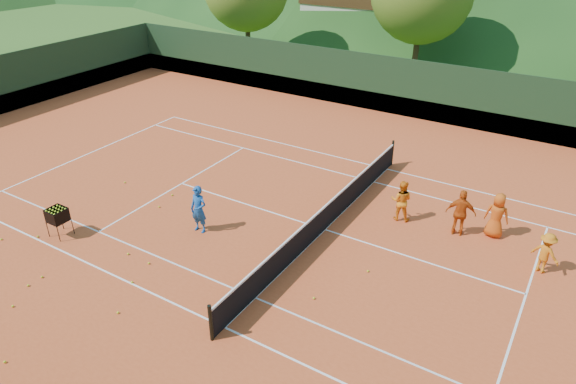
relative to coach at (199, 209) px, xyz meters
The scene contains 26 objects.
ground 4.27m from the coach, 32.57° to the left, with size 400.00×400.00×0.00m, color #2C5119.
clay_court 4.27m from the coach, 32.57° to the left, with size 40.00×24.00×0.02m, color #BE461E.
coach is the anchor object (origin of this frame).
student_a 6.87m from the coach, 37.95° to the left, with size 0.72×0.56×1.48m, color orange.
student_b 8.58m from the coach, 30.31° to the left, with size 0.95×0.40×1.63m, color #CB5112.
student_c 9.73m from the coach, 29.91° to the left, with size 0.76×0.50×1.56m, color #CB5012.
student_d 10.72m from the coach, 19.69° to the left, with size 0.85×0.49×1.31m, color orange.
tennis_ball_1 5.00m from the coach, 167.19° to the left, with size 0.07×0.07×0.07m, color #C8D723.
tennis_ball_2 2.61m from the coach, 114.23° to the right, with size 0.07×0.07×0.07m, color #C8D723.
tennis_ball_3 5.44m from the coach, 115.14° to the right, with size 0.07×0.07×0.07m, color #C8D723.
tennis_ball_4 5.39m from the coach, 143.87° to the right, with size 0.07×0.07×0.07m, color #C8D723.
tennis_ball_5 6.51m from the coach, 143.23° to the right, with size 0.07×0.07×0.07m, color #C8D723.
tennis_ball_7 5.04m from the coach, 117.46° to the right, with size 0.07×0.07×0.07m, color #C8D723.
tennis_ball_8 5.98m from the coach, 108.12° to the right, with size 0.07×0.07×0.07m, color #C8D723.
tennis_ball_9 2.45m from the coach, behind, with size 0.07×0.07×0.07m, color #C8D723.
tennis_ball_10 3.30m from the coach, 87.55° to the right, with size 0.07×0.07×0.07m, color #C8D723.
tennis_ball_12 5.13m from the coach, 12.02° to the right, with size 0.07×0.07×0.07m, color #C8D723.
tennis_ball_13 2.42m from the coach, 92.88° to the right, with size 0.07×0.07×0.07m, color #C8D723.
tennis_ball_15 4.45m from the coach, 79.71° to the right, with size 0.07×0.07×0.07m, color #C8D723.
tennis_ball_18 6.97m from the coach, 91.51° to the right, with size 0.07×0.07×0.07m, color #C8D723.
tennis_ball_19 5.85m from the coach, ahead, with size 0.07×0.07×0.07m, color #C8D723.
tennis_ball_20 2.93m from the coach, 152.43° to the left, with size 0.07×0.07×0.07m, color #C8D723.
court_lines 4.27m from the coach, 32.57° to the left, with size 23.83×11.03×0.00m.
tennis_net 4.20m from the coach, 32.57° to the left, with size 0.10×12.07×1.10m.
perimeter_fence 4.21m from the coach, 32.57° to the left, with size 40.40×24.24×3.00m.
ball_hopper 4.58m from the coach, 144.91° to the right, with size 0.57×0.57×1.00m.
Camera 1 is at (6.62, -13.09, 9.42)m, focal length 32.00 mm.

